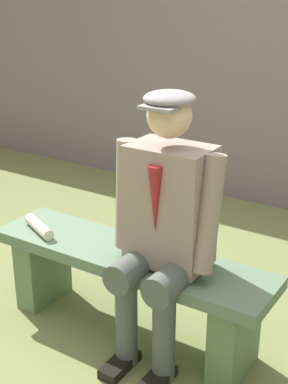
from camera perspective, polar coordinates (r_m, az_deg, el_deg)
The scene contains 5 objects.
ground_plane at distance 3.08m, azimuth -1.57°, elevation -14.36°, with size 30.00×30.00×0.00m, color olive.
bench at distance 2.90m, azimuth -1.63°, elevation -8.98°, with size 1.56×0.40×0.49m.
seated_man at distance 2.56m, azimuth 2.11°, elevation -3.02°, with size 0.56×0.53×1.35m.
rolled_magazine at distance 3.08m, azimuth -10.92°, elevation -3.58°, with size 0.06×0.06×0.28m, color beige.
stadium_wall at distance 4.62m, azimuth 14.56°, elevation 10.18°, with size 12.00×0.24×1.93m, color #685E60.
Camera 1 is at (-1.43, 2.06, 1.79)m, focal length 50.98 mm.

